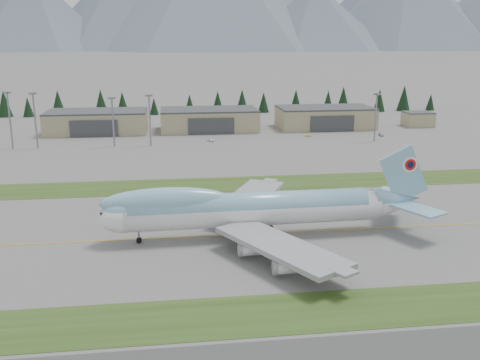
{
  "coord_description": "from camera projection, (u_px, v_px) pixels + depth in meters",
  "views": [
    {
      "loc": [
        -34.17,
        -117.48,
        44.71
      ],
      "look_at": [
        -16.26,
        19.97,
        8.0
      ],
      "focal_mm": 40.0,
      "sensor_mm": 36.0,
      "label": 1
    }
  ],
  "objects": [
    {
      "name": "grass_strip_near",
      "position": [
        377.0,
        307.0,
        91.9
      ],
      "size": [
        400.0,
        14.0,
        0.08
      ],
      "primitive_type": "cube",
      "color": "#304518",
      "rests_on": "ground"
    },
    {
      "name": "service_vehicle_c",
      "position": [
        381.0,
        136.0,
        253.75
      ],
      "size": [
        1.84,
        4.06,
        1.15
      ],
      "primitive_type": "imported",
      "rotation": [
        0.0,
        0.0,
        -0.06
      ],
      "color": "#AAABAF",
      "rests_on": "ground"
    },
    {
      "name": "floodlight_masts",
      "position": [
        137.0,
        110.0,
        225.9
      ],
      "size": [
        160.23,
        6.41,
        23.79
      ],
      "color": "gray",
      "rests_on": "ground"
    },
    {
      "name": "boeing_747_freighter",
      "position": [
        251.0,
        208.0,
        123.17
      ],
      "size": [
        78.05,
        67.84,
        20.69
      ],
      "rotation": [
        0.0,
        0.0,
        0.03
      ],
      "color": "white",
      "rests_on": "ground"
    },
    {
      "name": "grass_strip_far",
      "position": [
        280.0,
        183.0,
        171.46
      ],
      "size": [
        400.0,
        18.0,
        0.08
      ],
      "primitive_type": "cube",
      "color": "#304518",
      "rests_on": "ground"
    },
    {
      "name": "hangar_left",
      "position": [
        97.0,
        122.0,
        261.89
      ],
      "size": [
        48.0,
        26.6,
        10.8
      ],
      "color": "tan",
      "rests_on": "ground"
    },
    {
      "name": "taxiway_line_main",
      "position": [
        318.0,
        231.0,
        128.32
      ],
      "size": [
        400.0,
        0.4,
        0.02
      ],
      "primitive_type": "cube",
      "color": "gold",
      "rests_on": "ground"
    },
    {
      "name": "hangar_center",
      "position": [
        209.0,
        119.0,
        268.76
      ],
      "size": [
        48.0,
        26.6,
        10.8
      ],
      "color": "tan",
      "rests_on": "ground"
    },
    {
      "name": "service_vehicle_b",
      "position": [
        308.0,
        137.0,
        251.78
      ],
      "size": [
        3.25,
        1.16,
        1.07
      ],
      "primitive_type": "imported",
      "rotation": [
        0.0,
        0.0,
        1.58
      ],
      "color": "yellow",
      "rests_on": "ground"
    },
    {
      "name": "conifer_belt",
      "position": [
        223.0,
        102.0,
        329.41
      ],
      "size": [
        270.92,
        15.95,
        16.08
      ],
      "color": "black",
      "rests_on": "ground"
    },
    {
      "name": "control_shed",
      "position": [
        418.0,
        119.0,
        281.08
      ],
      "size": [
        14.0,
        12.0,
        7.6
      ],
      "color": "tan",
      "rests_on": "ground"
    },
    {
      "name": "service_vehicle_a",
      "position": [
        211.0,
        141.0,
        240.17
      ],
      "size": [
        3.34,
        4.06,
        1.3
      ],
      "primitive_type": "imported",
      "rotation": [
        0.0,
        0.0,
        0.56
      ],
      "color": "white",
      "rests_on": "ground"
    },
    {
      "name": "hangar_right",
      "position": [
        325.0,
        117.0,
        276.25
      ],
      "size": [
        48.0,
        26.6,
        10.8
      ],
      "color": "tan",
      "rests_on": "ground"
    },
    {
      "name": "ground",
      "position": [
        318.0,
        231.0,
        128.32
      ],
      "size": [
        7000.0,
        7000.0,
        0.0
      ],
      "primitive_type": "plane",
      "color": "slate",
      "rests_on": "ground"
    }
  ]
}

